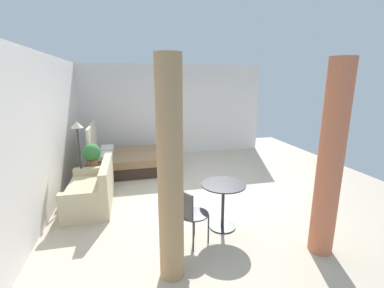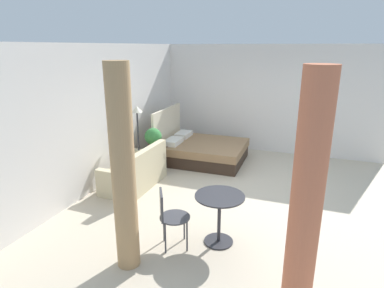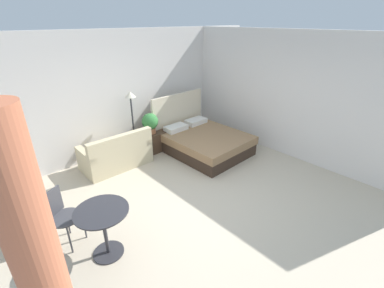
% 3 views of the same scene
% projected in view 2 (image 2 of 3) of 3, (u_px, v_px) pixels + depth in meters
% --- Properties ---
extents(ground_plane, '(8.73, 8.68, 0.02)m').
position_uv_depth(ground_plane, '(244.00, 193.00, 6.23)').
color(ground_plane, beige).
extents(wall_back, '(8.73, 0.12, 2.78)m').
position_uv_depth(wall_back, '(114.00, 112.00, 6.79)').
color(wall_back, silver).
rests_on(wall_back, ground).
extents(wall_right, '(0.12, 5.68, 2.78)m').
position_uv_depth(wall_right, '(269.00, 99.00, 8.39)').
color(wall_right, silver).
rests_on(wall_right, ground).
extents(bed, '(1.64, 2.01, 1.26)m').
position_uv_depth(bed, '(200.00, 150.00, 7.94)').
color(bed, '#38281E').
rests_on(bed, ground).
extents(couch, '(1.43, 0.79, 0.82)m').
position_uv_depth(couch, '(136.00, 173.00, 6.46)').
color(couch, beige).
rests_on(couch, ground).
extents(nightstand, '(0.54, 0.36, 0.48)m').
position_uv_depth(nightstand, '(157.00, 158.00, 7.46)').
color(nightstand, '#473323').
rests_on(nightstand, ground).
extents(potted_plant, '(0.38, 0.38, 0.49)m').
position_uv_depth(potted_plant, '(153.00, 138.00, 7.23)').
color(potted_plant, '#935B3D').
rests_on(potted_plant, nightstand).
extents(floor_lamp, '(0.28, 0.28, 1.51)m').
position_uv_depth(floor_lamp, '(138.00, 125.00, 6.87)').
color(floor_lamp, '#2D2D33').
rests_on(floor_lamp, ground).
extents(balcony_table, '(0.70, 0.70, 0.74)m').
position_uv_depth(balcony_table, '(219.00, 210.00, 4.53)').
color(balcony_table, '#2D2D33').
rests_on(balcony_table, ground).
extents(cafe_chair_near_window, '(0.58, 0.58, 0.85)m').
position_uv_depth(cafe_chair_near_window, '(169.00, 213.00, 4.42)').
color(cafe_chair_near_window, '#3F3F44').
rests_on(cafe_chair_near_window, ground).
extents(curtain_left, '(0.31, 0.31, 2.58)m').
position_uv_depth(curtain_left, '(307.00, 200.00, 3.14)').
color(curtain_left, '#D1704C').
rests_on(curtain_left, ground).
extents(curtain_right, '(0.29, 0.29, 2.58)m').
position_uv_depth(curtain_right, '(123.00, 172.00, 3.84)').
color(curtain_right, tan).
rests_on(curtain_right, ground).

